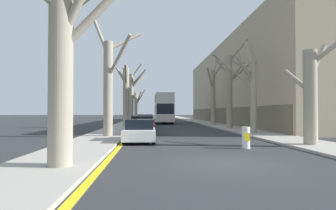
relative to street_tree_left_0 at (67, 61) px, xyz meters
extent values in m
plane|color=#2B2D30|center=(5.10, 0.77, -3.29)|extent=(300.00, 300.00, 0.00)
cube|color=#A39E93|center=(-0.67, 50.77, -3.23)|extent=(2.99, 120.00, 0.12)
cube|color=#A39E93|center=(10.87, 50.77, -3.23)|extent=(2.99, 120.00, 0.12)
cube|color=tan|center=(17.37, 34.85, 2.37)|extent=(10.00, 48.87, 11.33)
cube|color=#6B5E4C|center=(12.35, 34.85, -2.16)|extent=(0.12, 47.89, 2.27)
cube|color=yellow|center=(1.01, 50.77, -3.29)|extent=(0.24, 120.00, 0.01)
cylinder|color=gray|center=(-0.18, 0.00, -0.74)|extent=(0.73, 0.73, 5.11)
cylinder|color=gray|center=(1.08, 0.04, 1.72)|extent=(2.70, 0.33, 2.91)
cylinder|color=gray|center=(-0.34, 11.33, -0.02)|extent=(0.64, 0.64, 6.55)
cylinder|color=gray|center=(-0.95, 11.75, 3.77)|extent=(1.51, 1.15, 3.07)
cylinder|color=gray|center=(0.45, 10.57, 2.10)|extent=(1.87, 1.79, 2.71)
cylinder|color=gray|center=(0.70, 11.77, 3.37)|extent=(2.28, 1.14, 1.52)
cylinder|color=gray|center=(-0.09, 23.14, -0.07)|extent=(0.67, 0.67, 6.44)
cylinder|color=gray|center=(-0.61, 23.28, 2.32)|extent=(1.27, 0.55, 1.83)
cylinder|color=gray|center=(-0.02, 21.81, 2.34)|extent=(0.39, 2.79, 1.88)
cylinder|color=gray|center=(-0.16, 24.04, 2.30)|extent=(0.37, 2.01, 2.97)
cylinder|color=gray|center=(-0.29, 35.00, 0.36)|extent=(0.64, 0.64, 7.30)
cylinder|color=gray|center=(0.77, 34.56, 3.24)|extent=(2.36, 1.16, 2.89)
cylinder|color=gray|center=(0.69, 34.68, 3.38)|extent=(2.18, 0.90, 2.22)
cylinder|color=gray|center=(-1.54, 35.37, 3.92)|extent=(2.72, 1.00, 2.68)
cylinder|color=gray|center=(0.44, 34.85, 4.43)|extent=(1.69, 0.56, 2.22)
cylinder|color=gray|center=(0.83, 35.70, 2.99)|extent=(2.48, 1.66, 2.17)
cylinder|color=gray|center=(-0.22, 46.83, -0.65)|extent=(0.58, 0.58, 5.29)
cylinder|color=gray|center=(0.32, 46.26, 1.00)|extent=(1.34, 1.39, 2.47)
cylinder|color=gray|center=(0.63, 46.44, 1.08)|extent=(1.94, 1.03, 2.95)
cylinder|color=gray|center=(-1.02, 47.37, 2.31)|extent=(1.86, 1.36, 3.29)
cylinder|color=gray|center=(-1.02, 46.97, 1.56)|extent=(1.80, 0.52, 2.20)
cylinder|color=gray|center=(-0.82, 45.86, 1.93)|extent=(1.44, 2.15, 2.00)
cylinder|color=gray|center=(10.55, 5.32, -0.86)|extent=(0.68, 0.68, 4.86)
cylinder|color=gray|center=(11.02, 5.48, 1.00)|extent=(1.22, 0.60, 1.84)
cylinder|color=gray|center=(11.38, 4.95, 1.55)|extent=(1.89, 1.03, 1.70)
cylinder|color=gray|center=(10.41, 6.37, 0.12)|extent=(0.53, 2.25, 1.51)
cylinder|color=gray|center=(10.49, 13.50, -0.46)|extent=(0.49, 0.49, 5.66)
cylinder|color=gray|center=(10.50, 14.50, 3.26)|extent=(0.18, 2.15, 2.70)
cylinder|color=gray|center=(9.83, 13.45, 1.73)|extent=(1.49, 0.27, 2.18)
cylinder|color=gray|center=(9.27, 14.16, 1.56)|extent=(2.63, 1.53, 2.71)
cylinder|color=gray|center=(9.77, 13.06, 1.64)|extent=(1.64, 1.08, 1.99)
cylinder|color=gray|center=(9.69, 13.50, 1.94)|extent=(1.71, 0.19, 1.13)
cylinder|color=gray|center=(10.40, 20.19, 0.38)|extent=(0.62, 0.62, 7.34)
cylinder|color=gray|center=(10.94, 19.51, 2.37)|extent=(1.35, 1.60, 1.75)
cylinder|color=gray|center=(9.79, 20.40, 2.91)|extent=(1.45, 0.68, 1.75)
cylinder|color=gray|center=(9.53, 20.04, 3.54)|extent=(1.89, 0.54, 1.39)
cylinder|color=gray|center=(11.14, 19.55, 4.49)|extent=(1.74, 1.54, 2.11)
cylinder|color=gray|center=(11.21, 19.72, 2.23)|extent=(1.86, 1.19, 1.76)
cylinder|color=gray|center=(10.49, 28.43, 0.24)|extent=(0.62, 0.62, 7.07)
cylinder|color=gray|center=(10.78, 28.85, 4.20)|extent=(0.86, 1.11, 1.75)
cylinder|color=gray|center=(9.95, 27.54, 2.60)|extent=(1.34, 2.03, 2.65)
cylinder|color=gray|center=(11.03, 27.64, 3.79)|extent=(1.34, 1.84, 1.98)
cube|color=silver|center=(4.51, 36.29, -1.65)|extent=(2.56, 11.52, 2.58)
cube|color=silver|center=(4.51, 36.29, 0.28)|extent=(2.51, 11.29, 1.30)
cube|color=#B8B1A9|center=(4.51, 36.29, 1.00)|extent=(2.51, 11.29, 0.12)
cube|color=black|center=(4.51, 36.29, -1.16)|extent=(2.59, 10.14, 1.34)
cube|color=black|center=(4.51, 36.29, 0.35)|extent=(2.59, 10.14, 0.99)
cube|color=black|center=(4.51, 30.55, -1.16)|extent=(2.31, 0.06, 1.41)
cylinder|color=black|center=(3.40, 32.84, -2.74)|extent=(0.30, 1.11, 1.11)
cylinder|color=black|center=(5.62, 32.84, -2.74)|extent=(0.30, 1.11, 1.11)
cylinder|color=black|center=(3.40, 39.52, -2.74)|extent=(0.30, 1.11, 1.11)
cylinder|color=black|center=(5.62, 39.52, -2.74)|extent=(0.30, 1.11, 1.11)
cube|color=silver|center=(1.92, 8.12, -2.83)|extent=(1.78, 3.96, 0.57)
cube|color=black|center=(1.92, 8.36, -2.27)|extent=(1.57, 2.06, 0.56)
cylinder|color=black|center=(1.14, 6.94, -2.97)|extent=(0.20, 0.63, 0.63)
cylinder|color=black|center=(2.70, 6.94, -2.97)|extent=(0.20, 0.63, 0.63)
cylinder|color=black|center=(1.14, 9.31, -2.97)|extent=(0.20, 0.63, 0.63)
cylinder|color=black|center=(2.70, 9.31, -2.97)|extent=(0.20, 0.63, 0.63)
cube|color=maroon|center=(1.92, 13.29, -2.77)|extent=(1.81, 4.35, 0.69)
cube|color=black|center=(1.92, 13.55, -2.14)|extent=(1.59, 2.26, 0.56)
cylinder|color=black|center=(1.13, 11.98, -2.95)|extent=(0.20, 0.68, 0.68)
cylinder|color=black|center=(2.72, 11.98, -2.95)|extent=(0.20, 0.68, 0.68)
cylinder|color=black|center=(1.13, 14.59, -2.95)|extent=(0.20, 0.68, 0.68)
cylinder|color=black|center=(2.72, 14.59, -2.95)|extent=(0.20, 0.68, 0.68)
cube|color=#4C5156|center=(1.92, 19.04, -2.82)|extent=(1.78, 4.56, 0.59)
cube|color=black|center=(1.92, 19.31, -2.24)|extent=(1.56, 2.37, 0.57)
cylinder|color=black|center=(1.15, 17.67, -2.97)|extent=(0.20, 0.64, 0.64)
cylinder|color=black|center=(2.70, 17.67, -2.97)|extent=(0.20, 0.64, 0.64)
cylinder|color=black|center=(1.15, 20.41, -2.97)|extent=(0.20, 0.64, 0.64)
cylinder|color=black|center=(2.70, 20.41, -2.97)|extent=(0.20, 0.64, 0.64)
cube|color=#4C5156|center=(1.92, 25.52, -2.80)|extent=(1.90, 4.32, 0.62)
cube|color=black|center=(1.92, 25.78, -2.18)|extent=(1.67, 2.25, 0.63)
cylinder|color=black|center=(1.09, 24.23, -2.98)|extent=(0.20, 0.63, 0.63)
cylinder|color=black|center=(2.76, 24.23, -2.98)|extent=(0.20, 0.63, 0.63)
cylinder|color=black|center=(1.09, 26.82, -2.98)|extent=(0.20, 0.63, 0.63)
cylinder|color=black|center=(2.76, 26.82, -2.98)|extent=(0.20, 0.63, 0.63)
cylinder|color=white|center=(7.08, 4.78, -2.78)|extent=(0.38, 0.38, 1.03)
cube|color=yellow|center=(7.08, 4.58, -2.73)|extent=(0.27, 0.01, 0.37)
camera|label=1|loc=(2.55, -9.22, -1.54)|focal=32.00mm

